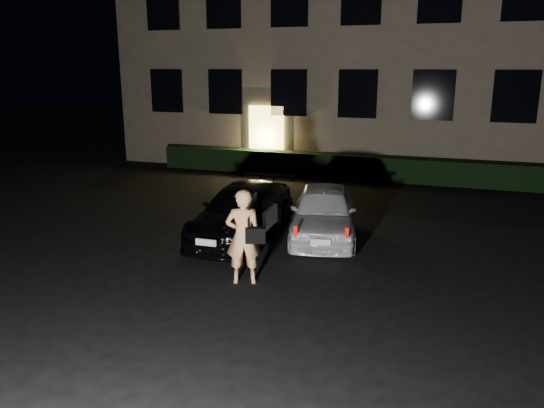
% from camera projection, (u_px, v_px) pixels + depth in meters
% --- Properties ---
extents(ground, '(80.00, 80.00, 0.00)m').
position_uv_depth(ground, '(244.00, 287.00, 9.79)').
color(ground, black).
rests_on(ground, ground).
extents(building, '(20.00, 8.11, 12.00)m').
position_uv_depth(building, '(378.00, 16.00, 21.98)').
color(building, brown).
rests_on(building, ground).
extents(hedge, '(15.00, 0.70, 0.85)m').
position_uv_depth(hedge, '(353.00, 167.00, 19.28)').
color(hedge, black).
rests_on(hedge, ground).
extents(sedan, '(1.92, 4.31, 1.21)m').
position_uv_depth(sedan, '(243.00, 212.00, 12.61)').
color(sedan, black).
rests_on(sedan, ground).
extents(hatch, '(2.22, 3.91, 1.25)m').
position_uv_depth(hatch, '(324.00, 212.00, 12.51)').
color(hatch, white).
rests_on(hatch, ground).
extents(man, '(0.84, 0.63, 1.81)m').
position_uv_depth(man, '(244.00, 237.00, 9.78)').
color(man, '#FFB371').
rests_on(man, ground).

